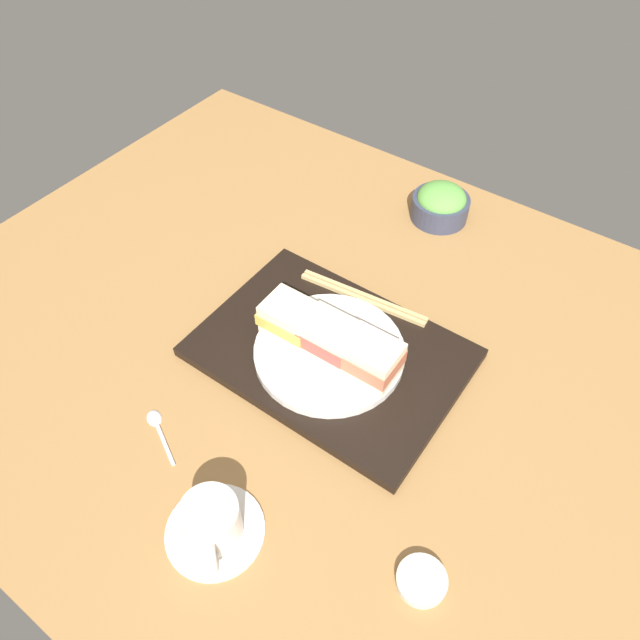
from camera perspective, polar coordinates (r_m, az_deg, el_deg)
ground_plane at (r=90.30cm, az=2.89°, el=-4.53°), size 140.00×100.00×3.00cm
serving_tray at (r=88.95cm, az=1.01°, el=-3.13°), size 38.29×27.00×1.66cm
sandwich_plate at (r=87.15cm, az=0.90°, el=-3.05°), size 22.08×22.08×1.32cm
sandwich_near at (r=82.47cm, az=4.93°, el=-3.66°), size 7.75×6.53×5.44cm
sandwich_middle at (r=84.52cm, az=0.93°, el=-1.65°), size 7.78×6.43×5.42cm
sandwich_far at (r=87.14cm, az=-2.85°, el=0.22°), size 8.19×6.59×5.17cm
salad_bowl at (r=112.64cm, az=11.47°, el=10.87°), size 10.47×10.47×6.75cm
chopsticks_pair at (r=94.88cm, az=4.13°, el=2.17°), size 21.81×4.01×0.70cm
coffee_cup at (r=74.76cm, az=-10.26°, el=-18.62°), size 12.08×12.08×6.35cm
small_sauce_dish at (r=74.71cm, az=9.70°, el=-23.37°), size 5.89×5.89×1.16cm
teaspoon at (r=85.51cm, az=-15.37°, el=-9.57°), size 9.10×5.34×0.80cm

